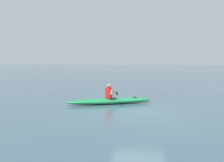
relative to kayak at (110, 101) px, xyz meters
name	(u,v)px	position (x,y,z in m)	size (l,w,h in m)	color
ground_plane	(139,111)	(-1.51, 1.48, -0.16)	(160.00, 160.00, 0.00)	#334C56
kayak	(110,101)	(0.00, 0.00, 0.00)	(4.54, 2.08, 0.32)	#19723F
kayaker	(109,92)	(0.05, 0.02, 0.48)	(0.82, 2.31, 0.77)	red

